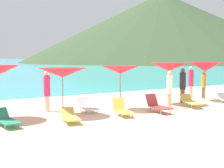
# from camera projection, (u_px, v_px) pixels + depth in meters

# --- Properties ---
(ground_plane) EXTENTS (50.00, 100.00, 0.30)m
(ground_plane) POSITION_uv_depth(u_px,v_px,m) (66.00, 98.00, 21.12)
(ground_plane) COLOR beige
(headland_hill) EXTENTS (133.79, 133.79, 32.93)m
(headland_hill) POSITION_uv_depth(u_px,v_px,m) (162.00, 28.00, 154.02)
(headland_hill) COLOR #384C2D
(headland_hill) RESTS_ON ground_plane
(umbrella_2) EXTENTS (2.18, 2.18, 2.05)m
(umbrella_2) POSITION_uv_depth(u_px,v_px,m) (62.00, 73.00, 13.67)
(umbrella_2) COLOR #9E7F59
(umbrella_2) RESTS_ON ground_plane
(umbrella_3) EXTENTS (1.92, 1.92, 2.08)m
(umbrella_3) POSITION_uv_depth(u_px,v_px,m) (120.00, 70.00, 15.17)
(umbrella_3) COLOR #9E7F59
(umbrella_3) RESTS_ON ground_plane
(umbrella_4) EXTENTS (2.06, 2.06, 2.20)m
(umbrella_4) POSITION_uv_depth(u_px,v_px,m) (169.00, 67.00, 17.00)
(umbrella_4) COLOR #9E7F59
(umbrella_4) RESTS_ON ground_plane
(umbrella_5) EXTENTS (1.78, 1.78, 2.21)m
(umbrella_5) POSITION_uv_depth(u_px,v_px,m) (205.00, 67.00, 18.39)
(umbrella_5) COLOR #9E7F59
(umbrella_5) RESTS_ON ground_plane
(lounge_chair_1) EXTENTS (0.72, 1.38, 0.64)m
(lounge_chair_1) POSITION_uv_depth(u_px,v_px,m) (87.00, 106.00, 14.69)
(lounge_chair_1) COLOR white
(lounge_chair_1) RESTS_ON ground_plane
(lounge_chair_3) EXTENTS (0.85, 1.49, 0.73)m
(lounge_chair_3) POSITION_uv_depth(u_px,v_px,m) (122.00, 109.00, 13.73)
(lounge_chair_3) COLOR #D8BF4C
(lounge_chair_3) RESTS_ON ground_plane
(lounge_chair_4) EXTENTS (0.87, 1.55, 0.50)m
(lounge_chair_4) POSITION_uv_depth(u_px,v_px,m) (70.00, 116.00, 12.36)
(lounge_chair_4) COLOR #D8BF4C
(lounge_chair_4) RESTS_ON ground_plane
(lounge_chair_5) EXTENTS (0.66, 1.73, 0.58)m
(lounge_chair_5) POSITION_uv_depth(u_px,v_px,m) (6.00, 119.00, 11.72)
(lounge_chair_5) COLOR #268C66
(lounge_chair_5) RESTS_ON ground_plane
(lounge_chair_6) EXTENTS (0.74, 1.57, 0.79)m
(lounge_chair_6) POSITION_uv_depth(u_px,v_px,m) (158.00, 105.00, 14.59)
(lounge_chair_6) COLOR #A53333
(lounge_chair_6) RESTS_ON ground_plane
(lounge_chair_8) EXTENTS (1.15, 1.78, 0.59)m
(lounge_chair_8) POSITION_uv_depth(u_px,v_px,m) (191.00, 101.00, 16.15)
(lounge_chair_8) COLOR #D8BF4C
(lounge_chair_8) RESTS_ON ground_plane
(beachgoer_0) EXTENTS (0.28, 0.28, 1.64)m
(beachgoer_0) POSITION_uv_depth(u_px,v_px,m) (204.00, 84.00, 19.58)
(beachgoer_0) COLOR brown
(beachgoer_0) RESTS_ON ground_plane
(beachgoer_1) EXTENTS (0.31, 0.31, 1.88)m
(beachgoer_1) POSITION_uv_depth(u_px,v_px,m) (47.00, 90.00, 14.76)
(beachgoer_1) COLOR beige
(beachgoer_1) RESTS_ON ground_plane
(beachgoer_2) EXTENTS (0.29, 0.29, 1.84)m
(beachgoer_2) POSITION_uv_depth(u_px,v_px,m) (170.00, 88.00, 15.88)
(beachgoer_2) COLOR #DBAA84
(beachgoer_2) RESTS_ON ground_plane
(beachgoer_3) EXTENTS (0.34, 0.34, 1.93)m
(beachgoer_3) POSITION_uv_depth(u_px,v_px,m) (191.00, 81.00, 19.82)
(beachgoer_3) COLOR beige
(beachgoer_3) RESTS_ON ground_plane
(beachgoer_4) EXTENTS (0.33, 0.33, 1.89)m
(beachgoer_4) POSITION_uv_depth(u_px,v_px,m) (183.00, 84.00, 17.69)
(beachgoer_4) COLOR brown
(beachgoer_4) RESTS_ON ground_plane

